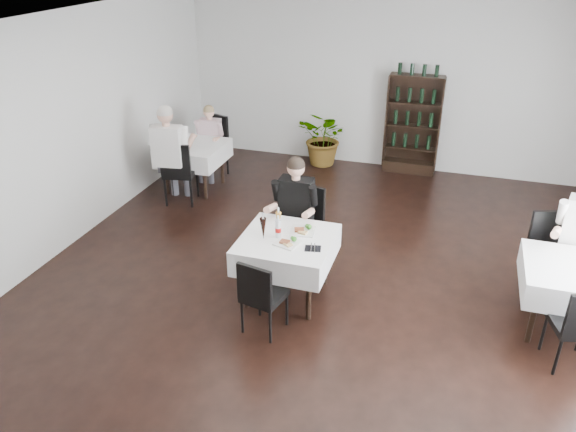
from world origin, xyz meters
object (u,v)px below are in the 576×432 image
object	(u,v)px
wine_shelf	(413,126)
potted_tree	(325,138)
main_table	(287,249)
diner_main	(294,207)

from	to	relation	value
wine_shelf	potted_tree	bearing A→B (deg)	-175.68
wine_shelf	potted_tree	distance (m)	1.56
wine_shelf	potted_tree	world-z (taller)	wine_shelf
main_table	potted_tree	xyz separation A→B (m)	(-0.61, 4.20, -0.11)
main_table	diner_main	distance (m)	0.67
diner_main	wine_shelf	bearing A→B (deg)	74.71
wine_shelf	diner_main	distance (m)	3.83
main_table	potted_tree	distance (m)	4.25
diner_main	potted_tree	bearing A→B (deg)	98.04
main_table	potted_tree	bearing A→B (deg)	98.33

